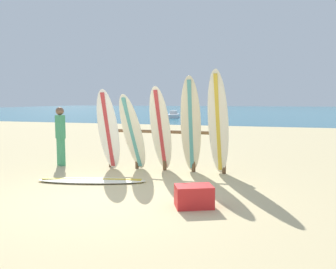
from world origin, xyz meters
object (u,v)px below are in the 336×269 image
at_px(surfboard_leaning_left, 133,133).
at_px(surfboard_leaning_center_left, 161,130).
at_px(surfboard_leaning_center_right, 218,124).
at_px(small_boat_offshore, 174,115).
at_px(cooler_box, 194,196).
at_px(beachgoer_standing, 60,134).
at_px(surfboard_rack, 165,143).
at_px(surfboard_lying_on_sand, 92,180).
at_px(surfboard_leaning_center, 191,126).
at_px(surfboard_leaning_far_left, 108,130).

bearing_deg(surfboard_leaning_left, surfboard_leaning_center_left, 2.23).
distance_m(surfboard_leaning_center_right, small_boat_offshore, 26.84).
bearing_deg(small_boat_offshore, surfboard_leaning_left, -76.86).
bearing_deg(surfboard_leaning_left, cooler_box, -49.27).
relative_size(beachgoer_standing, cooler_box, 2.60).
distance_m(surfboard_rack, surfboard_lying_on_sand, 2.09).
distance_m(surfboard_leaning_center, surfboard_leaning_center_right, 0.64).
distance_m(surfboard_leaning_center_left, cooler_box, 2.84).
bearing_deg(surfboard_leaning_center_right, surfboard_leaning_left, -179.08).
relative_size(surfboard_leaning_left, cooler_box, 3.16).
relative_size(surfboard_leaning_center_left, surfboard_lying_on_sand, 0.87).
bearing_deg(surfboard_leaning_center_right, surfboard_lying_on_sand, -152.56).
bearing_deg(beachgoer_standing, surfboard_leaning_center_right, -2.01).
xyz_separation_m(surfboard_rack, surfboard_leaning_center, (0.73, -0.31, 0.47)).
distance_m(surfboard_leaning_center, surfboard_lying_on_sand, 2.54).
distance_m(surfboard_lying_on_sand, cooler_box, 2.68).
distance_m(surfboard_leaning_center_right, cooler_box, 2.59).
height_order(surfboard_leaning_center, beachgoer_standing, surfboard_leaning_center).
bearing_deg(surfboard_lying_on_sand, surfboard_leaning_far_left, 98.56).
xyz_separation_m(surfboard_rack, small_boat_offshore, (-6.68, 25.25, -0.42)).
xyz_separation_m(surfboard_leaning_center_right, surfboard_lying_on_sand, (-2.50, -1.30, -1.18)).
height_order(surfboard_leaning_center, small_boat_offshore, surfboard_leaning_center).
xyz_separation_m(surfboard_leaning_far_left, surfboard_leaning_left, (0.61, 0.07, -0.06)).
xyz_separation_m(surfboard_leaning_center_right, small_boat_offshore, (-8.05, 25.59, -0.96)).
bearing_deg(cooler_box, surfboard_leaning_left, 107.18).
bearing_deg(surfboard_leaning_far_left, beachgoer_standing, 170.68).
xyz_separation_m(surfboard_lying_on_sand, cooler_box, (2.45, -1.08, 0.14)).
xyz_separation_m(surfboard_leaning_left, surfboard_leaning_center_right, (2.07, 0.03, 0.26)).
xyz_separation_m(surfboard_leaning_far_left, surfboard_leaning_center, (2.04, 0.13, 0.14)).
relative_size(surfboard_leaning_left, surfboard_lying_on_sand, 0.80).
relative_size(surfboard_leaning_center_left, surfboard_leaning_center_right, 0.85).
relative_size(surfboard_rack, small_boat_offshore, 0.98).
xyz_separation_m(surfboard_leaning_center, surfboard_lying_on_sand, (-1.86, -1.33, -1.11)).
bearing_deg(surfboard_leaning_center_right, surfboard_leaning_center, 177.12).
height_order(surfboard_rack, surfboard_leaning_center, surfboard_leaning_center).
height_order(surfboard_leaning_left, cooler_box, surfboard_leaning_left).
xyz_separation_m(surfboard_leaning_left, surfboard_leaning_center_left, (0.71, 0.03, 0.09)).
relative_size(surfboard_rack, surfboard_lying_on_sand, 1.29).
xyz_separation_m(surfboard_leaning_far_left, small_boat_offshore, (-5.37, 25.69, -0.75)).
height_order(surfboard_rack, surfboard_leaning_far_left, surfboard_leaning_far_left).
bearing_deg(cooler_box, beachgoer_standing, 125.13).
bearing_deg(cooler_box, surfboard_lying_on_sand, 132.67).
xyz_separation_m(surfboard_lying_on_sand, small_boat_offshore, (-5.55, 26.89, 0.22)).
xyz_separation_m(surfboard_rack, cooler_box, (1.32, -2.72, -0.50)).
height_order(beachgoer_standing, cooler_box, beachgoer_standing).
xyz_separation_m(small_boat_offshore, cooler_box, (8.00, -27.97, -0.08)).
bearing_deg(surfboard_leaning_center_left, beachgoer_standing, 176.91).
xyz_separation_m(surfboard_leaning_center_right, cooler_box, (-0.05, -2.38, -1.03)).
relative_size(surfboard_rack, surfboard_leaning_center_right, 1.26).
xyz_separation_m(surfboard_leaning_left, small_boat_offshore, (-5.98, 25.62, -0.69)).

